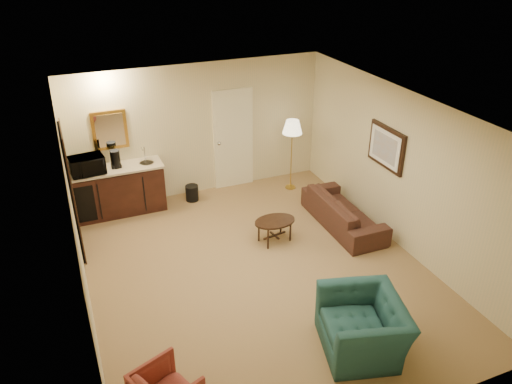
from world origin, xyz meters
TOP-DOWN VIEW (x-y plane):
  - ground at (0.00, 0.00)m, footprint 6.00×6.00m
  - room_walls at (-0.10, 0.77)m, footprint 5.02×6.01m
  - wetbar_cabinet at (-1.65, 2.72)m, footprint 1.64×0.58m
  - sofa at (1.95, 0.70)m, footprint 0.58×1.91m
  - teal_armchair at (0.59, -1.98)m, footprint 0.97×1.24m
  - coffee_table at (0.60, 0.70)m, footprint 0.78×0.59m
  - floor_lamp at (1.73, 2.40)m, footprint 0.49×0.49m
  - waste_bin at (-0.30, 2.65)m, footprint 0.28×0.28m
  - microwave at (-2.15, 2.64)m, footprint 0.62×0.39m
  - coffee_maker at (-1.65, 2.72)m, footprint 0.18×0.18m

SIDE VIEW (x-z plane):
  - ground at x=0.00m, z-range 0.00..0.00m
  - waste_bin at x=-0.30m, z-range 0.00..0.31m
  - coffee_table at x=0.60m, z-range 0.00..0.41m
  - sofa at x=1.95m, z-range 0.00..0.74m
  - wetbar_cabinet at x=-1.65m, z-range 0.00..0.92m
  - teal_armchair at x=0.59m, z-range 0.00..0.96m
  - floor_lamp at x=1.73m, z-range 0.00..1.47m
  - coffee_maker at x=-1.65m, z-range 0.92..1.25m
  - microwave at x=-2.15m, z-range 0.92..1.32m
  - room_walls at x=-0.10m, z-range 0.41..3.02m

